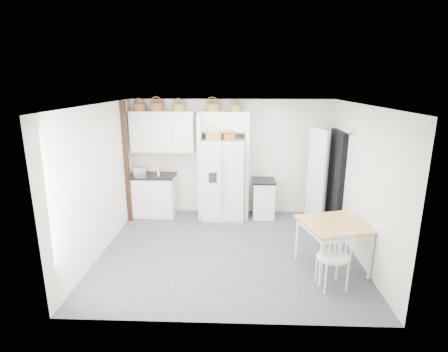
{
  "coord_description": "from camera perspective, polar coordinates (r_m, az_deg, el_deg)",
  "views": [
    {
      "loc": [
        0.15,
        -5.79,
        2.96
      ],
      "look_at": [
        -0.09,
        0.4,
        1.29
      ],
      "focal_mm": 28.0,
      "sensor_mm": 36.0,
      "label": 1
    }
  ],
  "objects": [
    {
      "name": "dining_table",
      "position": [
        6.01,
        17.26,
        -10.84
      ],
      "size": [
        1.17,
        1.17,
        0.79
      ],
      "primitive_type": "cube",
      "rotation": [
        0.0,
        0.0,
        0.27
      ],
      "color": "olive",
      "rests_on": "floor"
    },
    {
      "name": "base_cab_right",
      "position": [
        7.93,
        6.45,
        -3.76
      ],
      "size": [
        0.46,
        0.56,
        0.82
      ],
      "primitive_type": "cube",
      "color": "silver",
      "rests_on": "floor"
    },
    {
      "name": "cookbook_cream",
      "position": [
        7.84,
        -10.63,
        0.9
      ],
      "size": [
        0.06,
        0.16,
        0.24
      ],
      "primitive_type": "cube",
      "rotation": [
        0.0,
        0.0,
        0.13
      ],
      "color": "white",
      "rests_on": "counter_left"
    },
    {
      "name": "wall_left",
      "position": [
        6.48,
        -19.59,
        -0.63
      ],
      "size": [
        0.0,
        4.0,
        4.0
      ],
      "primitive_type": "plane",
      "rotation": [
        1.57,
        0.0,
        1.57
      ],
      "color": "silver",
      "rests_on": "floor"
    },
    {
      "name": "refrigerator",
      "position": [
        7.71,
        -0.09,
        -0.55
      ],
      "size": [
        0.91,
        0.73,
        1.76
      ],
      "primitive_type": "cube",
      "color": "silver",
      "rests_on": "floor"
    },
    {
      "name": "floor",
      "position": [
        6.5,
        0.68,
        -11.98
      ],
      "size": [
        4.5,
        4.5,
        0.0
      ],
      "primitive_type": "plane",
      "color": "#34343A",
      "rests_on": "ground"
    },
    {
      "name": "basket_upper_a",
      "position": [
        7.93,
        -13.65,
        10.83
      ],
      "size": [
        0.27,
        0.27,
        0.15
      ],
      "primitive_type": "cylinder",
      "color": "brown",
      "rests_on": "upper_cabinet"
    },
    {
      "name": "doorway_void",
      "position": [
        7.34,
        18.04,
        -0.95
      ],
      "size": [
        0.18,
        0.85,
        2.05
      ],
      "primitive_type": "cube",
      "color": "black",
      "rests_on": "floor"
    },
    {
      "name": "door_slab",
      "position": [
        7.56,
        14.75,
        -0.23
      ],
      "size": [
        0.21,
        0.79,
        2.05
      ],
      "primitive_type": "cube",
      "rotation": [
        0.0,
        0.0,
        -1.36
      ],
      "color": "white",
      "rests_on": "floor"
    },
    {
      "name": "counter_left",
      "position": [
        7.99,
        -11.64,
        0.07
      ],
      "size": [
        1.02,
        0.66,
        0.04
      ],
      "primitive_type": "cube",
      "color": "black",
      "rests_on": "base_cab_left"
    },
    {
      "name": "fridge_panel_right",
      "position": [
        7.7,
        3.73,
        1.48
      ],
      "size": [
        0.08,
        0.6,
        2.3
      ],
      "primitive_type": "cube",
      "color": "silver",
      "rests_on": "floor"
    },
    {
      "name": "wall_back",
      "position": [
        7.96,
        1.1,
        3.07
      ],
      "size": [
        4.5,
        0.0,
        4.5
      ],
      "primitive_type": "plane",
      "rotation": [
        1.57,
        0.0,
        0.0
      ],
      "color": "silver",
      "rests_on": "floor"
    },
    {
      "name": "cookbook_red",
      "position": [
        7.84,
        -10.59,
        0.87
      ],
      "size": [
        0.04,
        0.16,
        0.23
      ],
      "primitive_type": "cube",
      "rotation": [
        0.0,
        0.0,
        -0.05
      ],
      "color": "#AB1C13",
      "rests_on": "counter_left"
    },
    {
      "name": "base_cab_left",
      "position": [
        8.12,
        -11.46,
        -3.18
      ],
      "size": [
        0.98,
        0.62,
        0.91
      ],
      "primitive_type": "cube",
      "color": "silver",
      "rests_on": "floor"
    },
    {
      "name": "basket_fridge_a",
      "position": [
        7.42,
        -1.71,
        6.5
      ],
      "size": [
        0.34,
        0.34,
        0.18
      ],
      "primitive_type": "cylinder",
      "color": "olive",
      "rests_on": "refrigerator"
    },
    {
      "name": "basket_bridge_a",
      "position": [
        7.65,
        -1.91,
        11.16
      ],
      "size": [
        0.3,
        0.3,
        0.17
      ],
      "primitive_type": "cylinder",
      "color": "olive",
      "rests_on": "bridge_cabinet"
    },
    {
      "name": "basket_fridge_b",
      "position": [
        7.4,
        0.89,
        6.31
      ],
      "size": [
        0.25,
        0.25,
        0.13
      ],
      "primitive_type": "cylinder",
      "color": "brown",
      "rests_on": "refrigerator"
    },
    {
      "name": "upper_cabinet",
      "position": [
        7.86,
        -9.98,
        7.13
      ],
      "size": [
        1.4,
        0.34,
        0.9
      ],
      "primitive_type": "cube",
      "color": "silver",
      "rests_on": "wall_back"
    },
    {
      "name": "fridge_panel_left",
      "position": [
        7.74,
        -3.84,
        1.55
      ],
      "size": [
        0.08,
        0.6,
        2.3
      ],
      "primitive_type": "cube",
      "color": "silver",
      "rests_on": "floor"
    },
    {
      "name": "bridge_cabinet",
      "position": [
        7.67,
        -0.03,
        8.85
      ],
      "size": [
        1.12,
        0.34,
        0.45
      ],
      "primitive_type": "cube",
      "color": "silver",
      "rests_on": "wall_back"
    },
    {
      "name": "counter_right",
      "position": [
        7.8,
        6.54,
        -0.78
      ],
      "size": [
        0.5,
        0.6,
        0.04
      ],
      "primitive_type": "cube",
      "color": "black",
      "rests_on": "base_cab_right"
    },
    {
      "name": "trim_post",
      "position": [
        7.69,
        -15.62,
        2.08
      ],
      "size": [
        0.09,
        0.09,
        2.6
      ],
      "primitive_type": "cube",
      "color": "black",
      "rests_on": "floor"
    },
    {
      "name": "basket_upper_c",
      "position": [
        7.74,
        -7.43,
        11.03
      ],
      "size": [
        0.27,
        0.27,
        0.15
      ],
      "primitive_type": "cylinder",
      "color": "olive",
      "rests_on": "upper_cabinet"
    },
    {
      "name": "basket_bridge_b",
      "position": [
        7.64,
        1.86,
        11.06
      ],
      "size": [
        0.25,
        0.25,
        0.14
      ],
      "primitive_type": "cylinder",
      "color": "olive",
      "rests_on": "bridge_cabinet"
    },
    {
      "name": "windsor_chair",
      "position": [
        5.47,
        17.34,
        -12.53
      ],
      "size": [
        0.55,
        0.51,
        0.97
      ],
      "primitive_type": "cube",
      "rotation": [
        0.0,
        0.0,
        0.19
      ],
      "color": "silver",
      "rests_on": "floor"
    },
    {
      "name": "ceiling",
      "position": [
        5.8,
        0.76,
        11.55
      ],
      "size": [
        4.5,
        4.5,
        0.0
      ],
      "primitive_type": "plane",
      "color": "white",
      "rests_on": "wall_back"
    },
    {
      "name": "wall_right",
      "position": [
        6.38,
        21.38,
        -1.04
      ],
      "size": [
        0.0,
        4.0,
        4.0
      ],
      "primitive_type": "plane",
      "rotation": [
        1.57,
        0.0,
        -1.57
      ],
      "color": "silver",
      "rests_on": "floor"
    },
    {
      "name": "basket_upper_b",
      "position": [
        7.84,
        -10.98,
        11.01
      ],
      "size": [
        0.3,
        0.3,
        0.18
      ],
      "primitive_type": "cylinder",
      "color": "brown",
      "rests_on": "upper_cabinet"
    },
    {
      "name": "toaster",
      "position": [
        8.0,
        -13.64,
        0.78
      ],
      "size": [
        0.29,
        0.22,
        0.18
      ],
      "primitive_type": "cube",
      "rotation": [
        0.0,
        0.0,
        0.3
      ],
      "color": "silver",
      "rests_on": "counter_left"
    }
  ]
}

